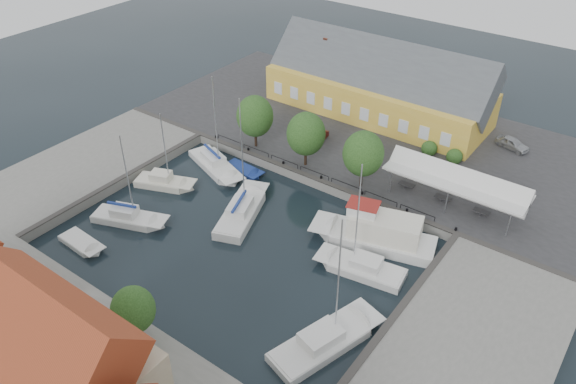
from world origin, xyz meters
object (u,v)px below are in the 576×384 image
object	(u,v)px
east_boat_a	(362,269)
west_boat_b	(164,184)
east_boat_c	(325,342)
warehouse	(375,85)
car_silver	(513,143)
trawler	(378,235)
west_boat_a	(216,166)
west_boat_d	(129,219)
launch_nw	(243,171)
launch_sw	(82,244)
tent_canopy	(456,182)
center_sailboat	(242,213)
car_red	(315,137)

from	to	relation	value
east_boat_a	west_boat_b	bearing A→B (deg)	-178.17
east_boat_c	warehouse	bearing A→B (deg)	113.74
east_boat_a	car_silver	bearing A→B (deg)	81.60
trawler	west_boat_a	distance (m)	21.11
west_boat_b	west_boat_d	world-z (taller)	west_boat_d
east_boat_a	launch_nw	size ratio (longest dim) A/B	2.28
west_boat_b	launch_sw	size ratio (longest dim) A/B	1.80
tent_canopy	east_boat_c	size ratio (longest dim) A/B	1.15
west_boat_b	launch_nw	xyz separation A→B (m)	(5.03, 7.13, -0.17)
warehouse	launch_nw	distance (m)	21.42
center_sailboat	launch_nw	bearing A→B (deg)	129.23
trawler	west_boat_b	bearing A→B (deg)	-168.06
center_sailboat	east_boat_c	bearing A→B (deg)	-29.47
east_boat_a	east_boat_c	world-z (taller)	east_boat_c
car_silver	car_red	world-z (taller)	car_silver
west_boat_a	launch_nw	xyz separation A→B (m)	(2.95, 1.25, -0.18)
trawler	car_silver	bearing A→B (deg)	78.27
warehouse	launch_nw	xyz separation A→B (m)	(-5.11, -20.35, -4.34)
trawler	west_boat_b	size ratio (longest dim) A/B	1.31
warehouse	east_boat_a	distance (m)	30.35
warehouse	west_boat_b	xyz separation A→B (m)	(-10.14, -27.48, -4.17)
trawler	warehouse	bearing A→B (deg)	119.96
warehouse	car_silver	xyz separation A→B (m)	(17.84, 0.65, -2.76)
car_red	launch_nw	size ratio (longest dim) A/B	0.74
car_silver	launch_nw	xyz separation A→B (m)	(-22.95, -21.00, -1.58)
warehouse	car_silver	distance (m)	18.06
east_boat_a	east_boat_c	xyz separation A→B (m)	(1.80, -8.75, -0.00)
car_red	west_boat_d	size ratio (longest dim) A/B	0.36
tent_canopy	center_sailboat	bearing A→B (deg)	-142.23
east_boat_a	west_boat_a	size ratio (longest dim) A/B	0.96
center_sailboat	car_silver	bearing A→B (deg)	56.95
car_silver	launch_sw	xyz separation A→B (m)	(-26.87, -39.61, -1.58)
car_red	launch_sw	xyz separation A→B (m)	(-7.56, -27.60, -1.52)
trawler	west_boat_a	bearing A→B (deg)	177.35
east_boat_c	west_boat_a	xyz separation A→B (m)	(-23.66, 13.86, 0.01)
tent_canopy	center_sailboat	distance (m)	21.19
warehouse	center_sailboat	size ratio (longest dim) A/B	2.21
center_sailboat	west_boat_d	world-z (taller)	center_sailboat
east_boat_c	launch_nw	distance (m)	25.64
center_sailboat	car_red	bearing A→B (deg)	95.71
center_sailboat	west_boat_a	xyz separation A→B (m)	(-8.12, 5.07, -0.09)
west_boat_b	west_boat_a	bearing A→B (deg)	70.55
car_red	trawler	size ratio (longest dim) A/B	0.30
launch_sw	west_boat_d	bearing A→B (deg)	81.93
tent_canopy	west_boat_d	distance (m)	32.19
east_boat_a	launch_sw	distance (m)	25.91
launch_sw	launch_nw	distance (m)	19.02
tent_canopy	east_boat_c	distance (m)	21.89
west_boat_d	warehouse	bearing A→B (deg)	76.23
car_silver	west_boat_d	bearing A→B (deg)	157.59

